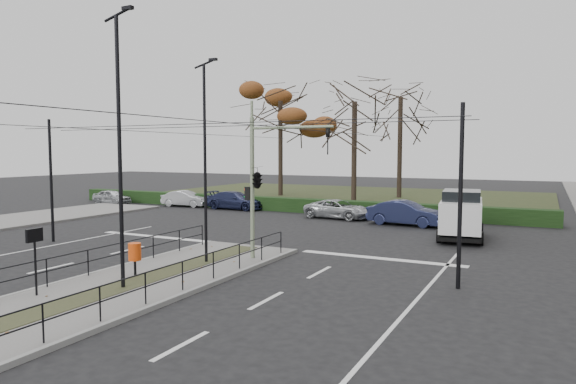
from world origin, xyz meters
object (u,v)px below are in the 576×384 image
streetlamp_median_far (205,160)px  litter_bin (135,252)px  parked_car_fourth (338,209)px  parked_car_fifth (405,213)px  info_panel (34,243)px  parked_car_second (185,199)px  parked_car_third (235,200)px  traffic_light (259,177)px  rust_tree (280,101)px  bare_tree_near (355,109)px  white_van (461,214)px  parked_car_first (112,197)px  bare_tree_center (401,105)px  streetlamp_median_near (120,148)px

streetlamp_median_far → litter_bin: bearing=-108.7°
parked_car_fourth → parked_car_fifth: size_ratio=0.99×
info_panel → parked_car_second: info_panel is taller
info_panel → parked_car_third: 24.33m
traffic_light → rust_tree: bearing=116.1°
bare_tree_near → parked_car_second: bearing=-142.5°
traffic_light → parked_car_third: bearing=125.7°
bare_tree_near → parked_car_fifth: (7.17, -10.98, -7.25)m
litter_bin → info_panel: info_panel is taller
info_panel → bare_tree_near: bearing=92.0°
info_panel → bare_tree_near: (-1.12, 31.40, 6.26)m
white_van → streetlamp_median_far: bearing=-126.3°
parked_car_first → bare_tree_center: 27.12m
streetlamp_median_far → parked_car_fourth: 15.85m
parked_car_fourth → bare_tree_center: (-0.11, 16.12, 8.16)m
parked_car_third → bare_tree_near: (6.62, 8.36, 7.31)m
litter_bin → streetlamp_median_near: 3.95m
litter_bin → streetlamp_median_far: 4.37m
streetlamp_median_far → parked_car_third: 19.75m
streetlamp_median_near → bare_tree_near: bare_tree_near is taller
parked_car_fifth → streetlamp_median_far: bearing=168.1°
parked_car_first → bare_tree_near: bearing=-59.3°
white_van → parked_car_fifth: 5.13m
parked_car_fifth → parked_car_third: bearing=83.9°
bare_tree_center → parked_car_fifth: 19.65m
info_panel → streetlamp_median_far: 6.80m
streetlamp_median_far → white_van: (7.93, 10.81, -2.81)m
streetlamp_median_far → parked_car_second: size_ratio=2.02×
streetlamp_median_far → parked_car_second: streetlamp_median_far is taller
parked_car_fourth → parked_car_fifth: 4.91m
parked_car_first → parked_car_second: bearing=-77.7°
parked_car_fourth → white_van: size_ratio=0.92×
streetlamp_median_near → bare_tree_center: size_ratio=0.70×
streetlamp_median_near → white_van: (8.06, 15.09, -3.25)m
litter_bin → bare_tree_center: size_ratio=0.09×
streetlamp_median_near → parked_car_first: (-20.79, 19.77, -3.93)m
traffic_light → parked_car_second: (-15.65, 15.20, -2.80)m
streetlamp_median_near → parked_car_fourth: bearing=91.3°
traffic_light → parked_car_fifth: size_ratio=1.26×
traffic_light → rust_tree: size_ratio=0.47×
rust_tree → bare_tree_near: size_ratio=1.07×
streetlamp_median_far → streetlamp_median_near: bearing=-91.7°
litter_bin → parked_car_first: size_ratio=0.32×
parked_car_fourth → bare_tree_center: size_ratio=0.36×
parked_car_second → white_van: (22.08, -5.90, 0.65)m
streetlamp_median_near → rust_tree: (-11.62, 32.89, 4.79)m
bare_tree_center → parked_car_first: bearing=-141.6°
parked_car_first → bare_tree_near: size_ratio=0.31×
litter_bin → parked_car_third: size_ratio=0.24×
streetlamp_median_near → parked_car_fourth: size_ratio=1.94×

